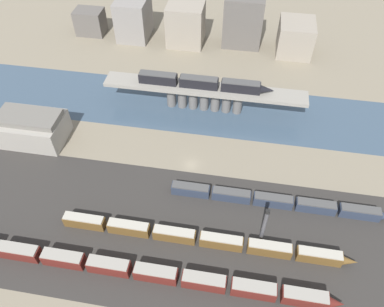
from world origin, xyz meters
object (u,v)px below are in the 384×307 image
(train_on_bridge, at_px, (204,83))
(warehouse_building, at_px, (33,128))
(train_yard_near, at_px, (138,271))
(train_yard_mid, at_px, (202,239))
(signal_tower, at_px, (264,227))
(train_yard_far, at_px, (278,201))

(train_on_bridge, distance_m, warehouse_building, 56.31)
(train_yard_near, bearing_deg, train_on_bridge, 84.11)
(train_yard_mid, relative_size, signal_tower, 5.45)
(train_on_bridge, height_order, train_yard_near, train_on_bridge)
(train_yard_mid, bearing_deg, train_yard_near, -141.77)
(train_on_bridge, bearing_deg, signal_tower, -65.92)
(train_on_bridge, xyz_separation_m, train_yard_mid, (7.36, -51.96, -9.05))
(train_on_bridge, bearing_deg, warehouse_building, -155.05)
(train_yard_far, bearing_deg, train_yard_near, -141.56)
(train_yard_mid, distance_m, signal_tower, 15.62)
(train_on_bridge, relative_size, warehouse_building, 2.29)
(train_yard_far, height_order, signal_tower, signal_tower)
(train_yard_mid, distance_m, warehouse_building, 64.72)
(train_yard_mid, bearing_deg, signal_tower, 11.60)
(train_yard_far, bearing_deg, warehouse_building, 170.02)
(train_on_bridge, bearing_deg, train_yard_near, -95.89)
(train_on_bridge, xyz_separation_m, warehouse_building, (-50.75, -23.62, -6.10))
(warehouse_building, distance_m, signal_tower, 76.97)
(train_yard_mid, distance_m, train_yard_far, 23.79)
(train_yard_near, bearing_deg, train_yard_mid, 38.23)
(train_yard_mid, relative_size, train_yard_far, 1.24)
(warehouse_building, bearing_deg, signal_tower, -19.24)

